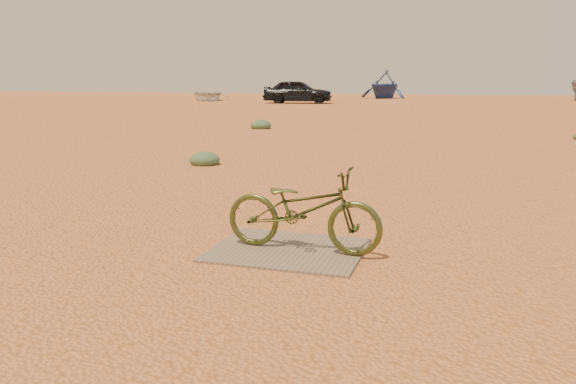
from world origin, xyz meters
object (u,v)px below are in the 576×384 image
(plywood_board, at_px, (288,250))
(boat_near_left, at_px, (207,94))
(bicycle, at_px, (303,209))
(boat_far_left, at_px, (385,84))
(car, at_px, (298,91))

(plywood_board, bearing_deg, boat_near_left, 116.66)
(boat_near_left, bearing_deg, plywood_board, -88.18)
(plywood_board, height_order, bicycle, bicycle)
(boat_near_left, distance_m, boat_far_left, 15.55)
(plywood_board, distance_m, boat_near_left, 39.71)
(plywood_board, xyz_separation_m, boat_far_left, (-5.39, 44.80, 1.21))
(car, distance_m, boat_far_left, 12.90)
(car, xyz_separation_m, boat_near_left, (-8.21, 2.87, -0.31))
(bicycle, distance_m, boat_far_left, 45.14)
(plywood_board, xyz_separation_m, boat_near_left, (-17.81, 35.48, 0.48))
(bicycle, height_order, boat_far_left, boat_far_left)
(boat_far_left, bearing_deg, plywood_board, -66.53)
(bicycle, distance_m, car, 34.04)
(bicycle, bearing_deg, boat_near_left, 28.67)
(plywood_board, relative_size, boat_near_left, 0.29)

